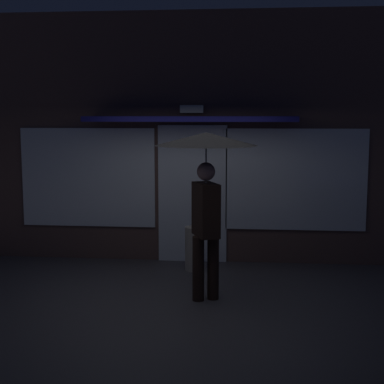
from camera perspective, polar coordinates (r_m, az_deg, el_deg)
ground_plane at (r=7.18m, az=-1.64°, el=-11.40°), size 18.00×18.00×0.00m
building_facade at (r=9.11m, az=0.13°, el=5.32°), size 8.12×1.00×3.97m
person_with_umbrella at (r=7.05m, az=1.42°, el=2.58°), size 1.28×1.28×2.15m
sidewalk_bollard at (r=8.64m, az=0.15°, el=-5.74°), size 0.26×0.26×0.67m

